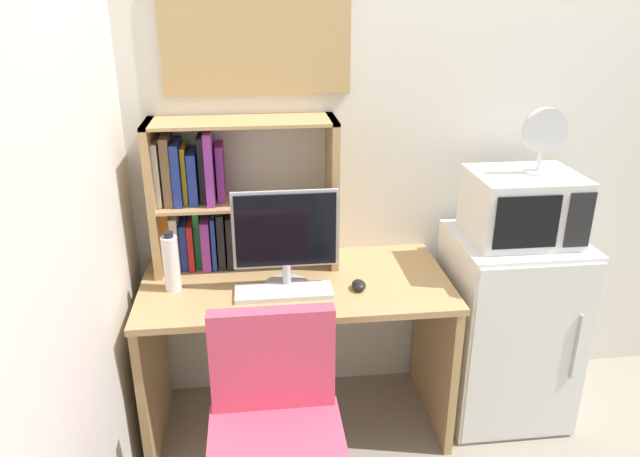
{
  "coord_description": "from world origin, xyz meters",
  "views": [
    {
      "loc": [
        -1.06,
        -2.58,
        1.9
      ],
      "look_at": [
        -0.8,
        -0.35,
        1.0
      ],
      "focal_mm": 33.44,
      "sensor_mm": 36.0,
      "label": 1
    }
  ],
  "objects_px": {
    "desk_fan": "(544,136)",
    "wall_corkboard": "(256,32)",
    "computer_mouse": "(359,285)",
    "mini_fridge": "(506,327)",
    "water_bottle": "(171,263)",
    "monitor": "(286,236)",
    "keyboard": "(284,292)",
    "microwave": "(522,206)",
    "hutch_bookshelf": "(215,196)"
  },
  "relations": [
    {
      "from": "computer_mouse",
      "to": "keyboard",
      "type": "bearing_deg",
      "value": -178.78
    },
    {
      "from": "keyboard",
      "to": "mini_fridge",
      "type": "distance_m",
      "value": 1.08
    },
    {
      "from": "desk_fan",
      "to": "wall_corkboard",
      "type": "bearing_deg",
      "value": 165.09
    },
    {
      "from": "mini_fridge",
      "to": "desk_fan",
      "type": "bearing_deg",
      "value": -3.49
    },
    {
      "from": "computer_mouse",
      "to": "microwave",
      "type": "xyz_separation_m",
      "value": [
        0.72,
        0.12,
        0.27
      ]
    },
    {
      "from": "monitor",
      "to": "microwave",
      "type": "xyz_separation_m",
      "value": [
        1.02,
        0.06,
        0.06
      ]
    },
    {
      "from": "mini_fridge",
      "to": "microwave",
      "type": "xyz_separation_m",
      "value": [
        0.0,
        0.0,
        0.59
      ]
    },
    {
      "from": "water_bottle",
      "to": "wall_corkboard",
      "type": "xyz_separation_m",
      "value": [
        0.38,
        0.32,
        0.87
      ]
    },
    {
      "from": "keyboard",
      "to": "hutch_bookshelf",
      "type": "bearing_deg",
      "value": 130.12
    },
    {
      "from": "hutch_bookshelf",
      "to": "mini_fridge",
      "type": "relative_size",
      "value": 0.89
    },
    {
      "from": "monitor",
      "to": "keyboard",
      "type": "distance_m",
      "value": 0.23
    },
    {
      "from": "computer_mouse",
      "to": "mini_fridge",
      "type": "bearing_deg",
      "value": 8.83
    },
    {
      "from": "water_bottle",
      "to": "mini_fridge",
      "type": "relative_size",
      "value": 0.28
    },
    {
      "from": "monitor",
      "to": "mini_fridge",
      "type": "bearing_deg",
      "value": 3.17
    },
    {
      "from": "hutch_bookshelf",
      "to": "computer_mouse",
      "type": "xyz_separation_m",
      "value": [
        0.58,
        -0.31,
        -0.31
      ]
    },
    {
      "from": "computer_mouse",
      "to": "desk_fan",
      "type": "distance_m",
      "value": 0.97
    },
    {
      "from": "water_bottle",
      "to": "mini_fridge",
      "type": "xyz_separation_m",
      "value": [
        1.48,
        0.02,
        -0.42
      ]
    },
    {
      "from": "water_bottle",
      "to": "wall_corkboard",
      "type": "relative_size",
      "value": 0.33
    },
    {
      "from": "microwave",
      "to": "water_bottle",
      "type": "bearing_deg",
      "value": -179.09
    },
    {
      "from": "keyboard",
      "to": "water_bottle",
      "type": "height_order",
      "value": "water_bottle"
    },
    {
      "from": "monitor",
      "to": "desk_fan",
      "type": "relative_size",
      "value": 1.56
    },
    {
      "from": "water_bottle",
      "to": "mini_fridge",
      "type": "bearing_deg",
      "value": 0.8
    },
    {
      "from": "water_bottle",
      "to": "computer_mouse",
      "type": "bearing_deg",
      "value": -6.86
    },
    {
      "from": "hutch_bookshelf",
      "to": "monitor",
      "type": "xyz_separation_m",
      "value": [
        0.29,
        -0.26,
        -0.1
      ]
    },
    {
      "from": "monitor",
      "to": "keyboard",
      "type": "height_order",
      "value": "monitor"
    },
    {
      "from": "mini_fridge",
      "to": "wall_corkboard",
      "type": "height_order",
      "value": "wall_corkboard"
    },
    {
      "from": "microwave",
      "to": "hutch_bookshelf",
      "type": "bearing_deg",
      "value": 171.31
    },
    {
      "from": "hutch_bookshelf",
      "to": "water_bottle",
      "type": "xyz_separation_m",
      "value": [
        -0.18,
        -0.22,
        -0.2
      ]
    },
    {
      "from": "monitor",
      "to": "computer_mouse",
      "type": "relative_size",
      "value": 5.26
    },
    {
      "from": "water_bottle",
      "to": "desk_fan",
      "type": "height_order",
      "value": "desk_fan"
    },
    {
      "from": "hutch_bookshelf",
      "to": "keyboard",
      "type": "bearing_deg",
      "value": -49.88
    },
    {
      "from": "monitor",
      "to": "microwave",
      "type": "height_order",
      "value": "microwave"
    },
    {
      "from": "computer_mouse",
      "to": "desk_fan",
      "type": "relative_size",
      "value": 0.3
    },
    {
      "from": "keyboard",
      "to": "wall_corkboard",
      "type": "relative_size",
      "value": 0.51
    },
    {
      "from": "desk_fan",
      "to": "wall_corkboard",
      "type": "height_order",
      "value": "wall_corkboard"
    },
    {
      "from": "computer_mouse",
      "to": "desk_fan",
      "type": "bearing_deg",
      "value": 8.08
    },
    {
      "from": "mini_fridge",
      "to": "desk_fan",
      "type": "height_order",
      "value": "desk_fan"
    },
    {
      "from": "water_bottle",
      "to": "hutch_bookshelf",
      "type": "bearing_deg",
      "value": 51.0
    },
    {
      "from": "monitor",
      "to": "water_bottle",
      "type": "bearing_deg",
      "value": 175.63
    },
    {
      "from": "hutch_bookshelf",
      "to": "wall_corkboard",
      "type": "xyz_separation_m",
      "value": [
        0.2,
        0.1,
        0.67
      ]
    },
    {
      "from": "hutch_bookshelf",
      "to": "desk_fan",
      "type": "xyz_separation_m",
      "value": [
        1.35,
        -0.21,
        0.27
      ]
    },
    {
      "from": "computer_mouse",
      "to": "water_bottle",
      "type": "distance_m",
      "value": 0.77
    },
    {
      "from": "microwave",
      "to": "wall_corkboard",
      "type": "height_order",
      "value": "wall_corkboard"
    },
    {
      "from": "hutch_bookshelf",
      "to": "wall_corkboard",
      "type": "height_order",
      "value": "wall_corkboard"
    },
    {
      "from": "water_bottle",
      "to": "microwave",
      "type": "relative_size",
      "value": 0.58
    },
    {
      "from": "water_bottle",
      "to": "wall_corkboard",
      "type": "distance_m",
      "value": 1.01
    },
    {
      "from": "microwave",
      "to": "wall_corkboard",
      "type": "distance_m",
      "value": 1.34
    },
    {
      "from": "hutch_bookshelf",
      "to": "mini_fridge",
      "type": "distance_m",
      "value": 1.46
    },
    {
      "from": "mini_fridge",
      "to": "keyboard",
      "type": "bearing_deg",
      "value": -173.44
    },
    {
      "from": "monitor",
      "to": "keyboard",
      "type": "xyz_separation_m",
      "value": [
        -0.02,
        -0.06,
        -0.22
      ]
    }
  ]
}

